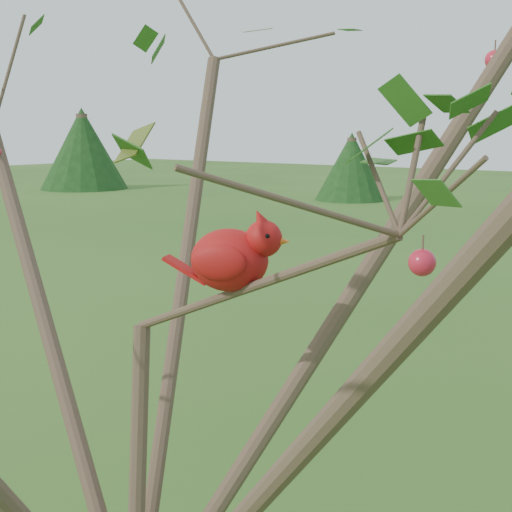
# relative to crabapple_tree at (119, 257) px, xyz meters

# --- Properties ---
(crabapple_tree) EXTENTS (2.35, 2.05, 2.95)m
(crabapple_tree) POSITION_rel_crabapple_tree_xyz_m (0.00, 0.00, 0.00)
(crabapple_tree) COLOR #443324
(crabapple_tree) RESTS_ON ground
(cardinal) EXTENTS (0.23, 0.16, 0.17)m
(cardinal) POSITION_rel_crabapple_tree_xyz_m (0.19, 0.11, 0.00)
(cardinal) COLOR #AE0E13
(cardinal) RESTS_ON ground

